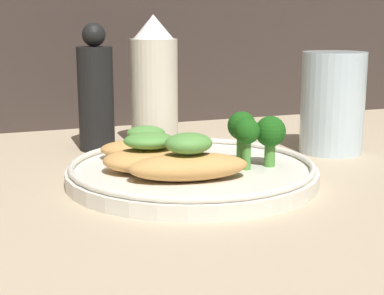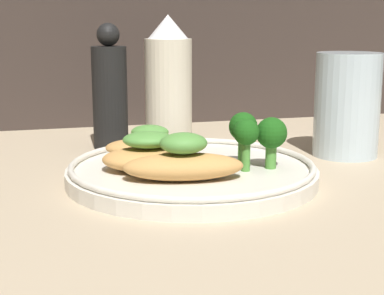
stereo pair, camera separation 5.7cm
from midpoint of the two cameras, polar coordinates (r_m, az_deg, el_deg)
name	(u,v)px [view 2 (the right image)]	position (r cm, az deg, el deg)	size (l,w,h in cm)	color
ground_plane	(192,186)	(58.21, 2.82, -3.78)	(180.00, 180.00, 1.00)	tan
plate	(192,171)	(57.82, 2.84, -2.37)	(24.67, 24.67, 2.00)	silver
grilled_meat_front	(184,162)	(52.92, 2.27, -1.47)	(11.56, 6.29, 4.32)	tan
grilled_meat_middle	(147,154)	(56.67, -1.47, -0.68)	(10.00, 7.84, 3.79)	tan
grilled_meat_back	(150,146)	(61.18, -1.42, 0.12)	(10.77, 8.43, 3.53)	tan
broccoli_bunch	(256,133)	(57.38, 9.04, 1.38)	(5.50, 4.74, 5.36)	#4C8E38
sauce_bottle	(168,84)	(73.77, -0.07, 6.20)	(5.88, 5.88, 16.23)	beige
pepper_grinder	(110,92)	(72.33, -5.74, 5.32)	(4.28, 4.28, 15.25)	black
drinking_glass	(347,105)	(71.01, 17.07, 3.96)	(7.49, 7.49, 11.96)	silver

